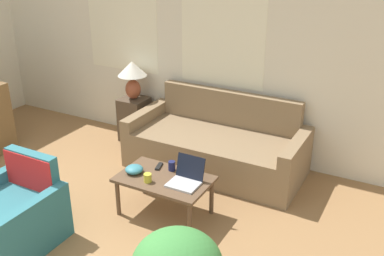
% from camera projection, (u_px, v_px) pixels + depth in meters
% --- Properties ---
extents(wall_back, '(6.90, 0.06, 2.60)m').
position_uv_depth(wall_back, '(176.00, 46.00, 5.75)').
color(wall_back, silver).
rests_on(wall_back, ground_plane).
extents(couch, '(2.09, 0.93, 0.88)m').
position_uv_depth(couch, '(217.00, 147.00, 5.41)').
color(couch, '#846B4C').
rests_on(couch, ground_plane).
extents(armchair, '(0.77, 0.82, 0.79)m').
position_uv_depth(armchair, '(12.00, 218.00, 4.07)').
color(armchair, '#2D6B75').
rests_on(armchair, ground_plane).
extents(side_table, '(0.35, 0.35, 0.60)m').
position_uv_depth(side_table, '(135.00, 119.00, 6.15)').
color(side_table, '#4C3D2D').
rests_on(side_table, ground_plane).
extents(table_lamp, '(0.38, 0.38, 0.51)m').
position_uv_depth(table_lamp, '(132.00, 74.00, 5.90)').
color(table_lamp, brown).
rests_on(table_lamp, side_table).
extents(coffee_table, '(0.92, 0.57, 0.42)m').
position_uv_depth(coffee_table, '(164.00, 182.00, 4.45)').
color(coffee_table, brown).
rests_on(coffee_table, ground_plane).
extents(laptop, '(0.30, 0.30, 0.25)m').
position_uv_depth(laptop, '(186.00, 178.00, 4.32)').
color(laptop, '#B7B7BC').
rests_on(laptop, coffee_table).
extents(cup_navy, '(0.08, 0.08, 0.09)m').
position_uv_depth(cup_navy, '(148.00, 178.00, 4.34)').
color(cup_navy, gold).
rests_on(cup_navy, coffee_table).
extents(cup_yellow, '(0.07, 0.07, 0.10)m').
position_uv_depth(cup_yellow, '(172.00, 166.00, 4.56)').
color(cup_yellow, '#191E4C').
rests_on(cup_yellow, coffee_table).
extents(snack_bowl, '(0.18, 0.18, 0.08)m').
position_uv_depth(snack_bowl, '(134.00, 169.00, 4.51)').
color(snack_bowl, teal).
rests_on(snack_bowl, coffee_table).
extents(tv_remote, '(0.08, 0.16, 0.02)m').
position_uv_depth(tv_remote, '(159.00, 166.00, 4.63)').
color(tv_remote, black).
rests_on(tv_remote, coffee_table).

